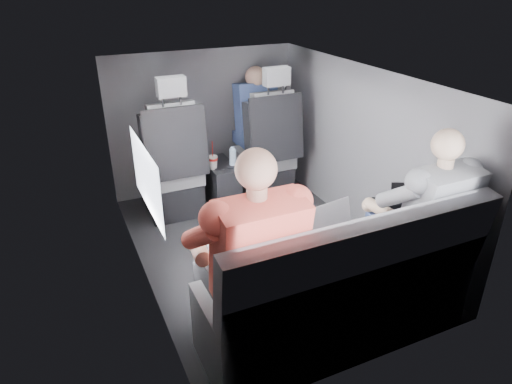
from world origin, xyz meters
name	(u,v)px	position (x,y,z in m)	size (l,w,h in m)	color
floor	(261,249)	(0.00, 0.00, 0.00)	(2.60, 2.60, 0.00)	black
ceiling	(262,77)	(0.00, 0.00, 1.35)	(2.60, 2.60, 0.00)	#B2B2AD
panel_left	(137,193)	(-0.90, 0.00, 0.68)	(0.02, 2.60, 1.35)	#56565B
panel_right	(363,152)	(0.90, 0.00, 0.68)	(0.02, 2.60, 1.35)	#56565B
panel_front	(204,122)	(0.00, 1.30, 0.68)	(1.80, 0.02, 1.35)	#56565B
panel_back	(373,265)	(0.00, -1.30, 0.68)	(1.80, 0.02, 1.35)	#56565B
side_window	(146,178)	(-0.88, -0.30, 0.90)	(0.02, 0.75, 0.42)	white
seatbelt	(275,121)	(0.45, 0.67, 0.80)	(0.05, 0.01, 0.65)	black
front_seat_left	(173,173)	(-0.45, 0.84, 0.40)	(0.52, 0.58, 1.26)	black
front_seat_right	(266,157)	(0.45, 0.84, 0.40)	(0.52, 0.58, 1.26)	black
center_console	(221,183)	(0.00, 0.88, 0.20)	(0.24, 0.48, 0.41)	black
rear_bench	(340,296)	(0.00, -1.06, 0.31)	(1.60, 0.57, 0.92)	slate
soda_cup	(213,162)	(-0.10, 0.79, 0.47)	(0.09, 0.09, 0.26)	white
water_bottle	(233,157)	(0.09, 0.79, 0.48)	(0.06, 0.06, 0.18)	#ABCCE7
laptop_white	(242,247)	(-0.50, -0.81, 0.63)	(0.30, 0.28, 0.22)	silver
laptop_silver	(320,226)	(0.01, -0.80, 0.63)	(0.35, 0.33, 0.23)	#AEAEB3
laptop_black	(404,203)	(0.66, -0.78, 0.63)	(0.37, 0.39, 0.22)	black
passenger_rear_left	(248,259)	(-0.53, -0.97, 0.65)	(0.55, 0.66, 1.29)	#323237
passenger_rear_right	(419,218)	(0.61, -0.97, 0.63)	(0.50, 0.62, 1.23)	navy
passenger_front_right	(256,114)	(0.46, 1.10, 0.75)	(0.39, 0.39, 0.77)	navy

